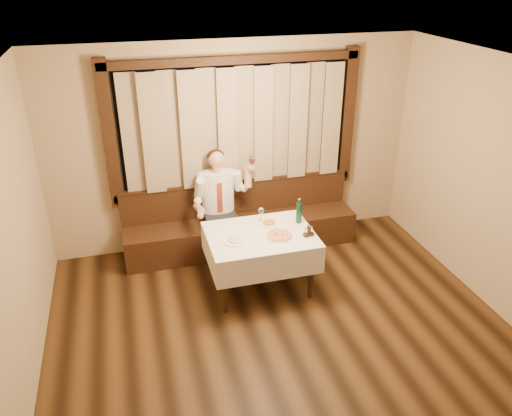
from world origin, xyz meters
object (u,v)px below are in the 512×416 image
object	(u,v)px
green_bottle	(299,212)
cruet_caddy	(309,232)
pizza	(279,235)
pasta_cream	(235,239)
banquette	(240,227)
dining_table	(260,241)
seated_man	(219,197)
pasta_red	(269,221)

from	to	relation	value
green_bottle	cruet_caddy	world-z (taller)	green_bottle
pizza	pasta_cream	world-z (taller)	pasta_cream
banquette	dining_table	xyz separation A→B (m)	(0.00, -1.02, 0.34)
dining_table	green_bottle	bearing A→B (deg)	15.66
dining_table	seated_man	size ratio (longest dim) A/B	0.86
pizza	seated_man	world-z (taller)	seated_man
pasta_cream	green_bottle	bearing A→B (deg)	16.16
banquette	seated_man	world-z (taller)	seated_man
seated_man	banquette	bearing A→B (deg)	16.77
pasta_red	seated_man	bearing A→B (deg)	122.69
banquette	pasta_cream	size ratio (longest dim) A/B	11.88
pasta_cream	green_bottle	xyz separation A→B (m)	(0.86, 0.25, 0.10)
cruet_caddy	seated_man	bearing A→B (deg)	116.37
banquette	pizza	bearing A→B (deg)	-80.46
cruet_caddy	pizza	bearing A→B (deg)	157.77
green_bottle	cruet_caddy	distance (m)	0.36
dining_table	pasta_cream	xyz separation A→B (m)	(-0.33, -0.10, 0.14)
pasta_cream	cruet_caddy	world-z (taller)	cruet_caddy
pizza	cruet_caddy	distance (m)	0.35
pasta_red	cruet_caddy	xyz separation A→B (m)	(0.36, -0.40, 0.01)
dining_table	seated_man	world-z (taller)	seated_man
dining_table	cruet_caddy	world-z (taller)	cruet_caddy
cruet_caddy	pasta_red	bearing A→B (deg)	122.25
pizza	green_bottle	bearing A→B (deg)	38.75
pizza	pasta_red	world-z (taller)	pasta_red
green_bottle	seated_man	distance (m)	1.14
pasta_cream	seated_man	xyz separation A→B (m)	(0.03, 1.03, 0.05)
dining_table	cruet_caddy	distance (m)	0.58
banquette	pasta_red	world-z (taller)	banquette
banquette	green_bottle	world-z (taller)	green_bottle
pizza	seated_man	xyz separation A→B (m)	(-0.49, 1.06, 0.08)
green_bottle	cruet_caddy	xyz separation A→B (m)	(0.00, -0.34, -0.09)
pizza	seated_man	distance (m)	1.17
green_bottle	banquette	bearing A→B (deg)	121.21
green_bottle	seated_man	world-z (taller)	seated_man
pasta_red	pasta_cream	distance (m)	0.58
banquette	pasta_red	distance (m)	0.96
pizza	seated_man	bearing A→B (deg)	115.05
green_bottle	pizza	bearing A→B (deg)	-141.25
dining_table	green_bottle	distance (m)	0.60
pasta_red	green_bottle	world-z (taller)	green_bottle
pasta_red	banquette	bearing A→B (deg)	101.50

